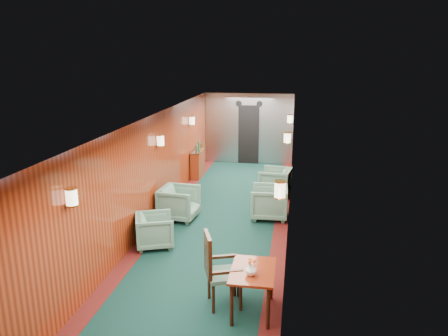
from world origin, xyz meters
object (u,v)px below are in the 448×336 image
Objects in this scene: armchair_right_near at (269,202)px; side_chair at (217,267)px; dining_table at (253,277)px; armchair_right_far at (275,182)px; armchair_left_near at (155,230)px; armchair_left_far at (179,203)px; credenza at (198,163)px.

side_chair is at bearing -9.93° from armchair_right_near.
armchair_right_far is at bearing 89.44° from dining_table.
armchair_right_far is (0.05, 1.73, -0.01)m from armchair_right_near.
armchair_right_near reaches higher than armchair_left_near.
armchair_left_near is 2.83m from armchair_right_near.
side_chair reaches higher than dining_table.
side_chair reaches higher than armchair_left_near.
dining_table is 1.13× the size of armchair_right_far.
side_chair is at bearing 170.55° from dining_table.
armchair_right_near is at bearing -69.38° from armchair_left_near.
side_chair is (-0.54, 0.09, 0.06)m from dining_table.
armchair_right_far is (0.03, 5.56, -0.21)m from dining_table.
side_chair reaches higher than armchair_left_far.
armchair_left_near is at bearing -86.85° from credenza.
armchair_left_far is at bearing -81.05° from armchair_right_near.
armchair_right_near is (2.11, 1.90, 0.05)m from armchair_left_near.
side_chair is 5.51m from armchair_right_far.
credenza is at bearing 108.76° from dining_table.
side_chair is 7.13m from credenza.
armchair_left_far is at bearing 93.73° from side_chair.
credenza is 5.04m from armchair_left_near.
armchair_right_far is (2.43, -1.41, -0.05)m from credenza.
armchair_left_near is at bearing 110.26° from side_chair.
armchair_left_far is at bearing -84.10° from credenza.
armchair_left_far is at bearing -24.72° from armchair_left_near.
side_chair reaches higher than armchair_right_far.
armchair_left_near is at bearing -178.36° from armchair_left_far.
credenza is at bearing -144.78° from armchair_right_near.
side_chair is 1.40× the size of armchair_right_near.
armchair_left_near is 4.21m from armchair_right_far.
armchair_left_near is at bearing -22.25° from armchair_right_far.
armchair_left_near is at bearing -50.03° from armchair_right_near.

